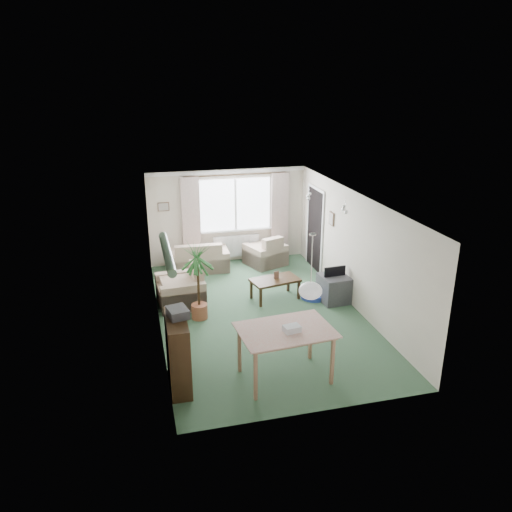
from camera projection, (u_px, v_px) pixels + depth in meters
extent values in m
plane|color=#305137|center=(260.00, 314.00, 10.16)|extent=(6.50, 6.50, 0.00)
cube|color=white|center=(235.00, 204.00, 12.64)|extent=(1.80, 0.03, 1.30)
cube|color=black|center=(236.00, 175.00, 12.30)|extent=(2.60, 0.03, 0.03)
cube|color=beige|center=(191.00, 217.00, 12.36)|extent=(0.45, 0.08, 2.00)
cube|color=beige|center=(280.00, 211.00, 12.89)|extent=(0.45, 0.08, 2.00)
cube|color=white|center=(236.00, 246.00, 12.98)|extent=(1.20, 0.10, 0.55)
cube|color=black|center=(315.00, 230.00, 12.28)|extent=(0.03, 0.95, 2.00)
sphere|color=white|center=(310.00, 291.00, 7.60)|extent=(0.36, 0.36, 0.36)
cylinder|color=#196626|center=(167.00, 253.00, 6.84)|extent=(1.60, 1.60, 0.12)
sphere|color=silver|center=(309.00, 194.00, 10.52)|extent=(0.20, 0.20, 0.20)
sphere|color=silver|center=(345.00, 207.00, 9.50)|extent=(0.20, 0.20, 0.20)
cube|color=brown|center=(163.00, 207.00, 12.21)|extent=(0.28, 0.03, 0.22)
cube|color=brown|center=(332.00, 219.00, 11.18)|extent=(0.03, 0.24, 0.30)
cube|color=beige|center=(198.00, 256.00, 12.34)|extent=(1.53, 0.85, 0.75)
cube|color=beige|center=(265.00, 250.00, 12.71)|extent=(1.12, 1.09, 0.79)
cube|color=beige|center=(180.00, 285.00, 10.45)|extent=(0.99, 1.04, 0.87)
cube|color=black|center=(275.00, 289.00, 10.78)|extent=(1.11, 0.75, 0.46)
cube|color=brown|center=(276.00, 275.00, 10.71)|extent=(0.12, 0.05, 0.16)
cube|color=black|center=(178.00, 353.00, 7.63)|extent=(0.32, 0.94, 1.15)
cube|color=#3A3A40|center=(178.00, 313.00, 7.48)|extent=(0.35, 0.40, 0.14)
cylinder|color=#1B4F1E|center=(198.00, 281.00, 9.71)|extent=(0.91, 0.91, 1.61)
cube|color=tan|center=(285.00, 354.00, 7.87)|extent=(1.43, 1.01, 0.85)
cube|color=silver|center=(292.00, 329.00, 7.64)|extent=(0.28, 0.22, 0.12)
cube|color=#36373B|center=(334.00, 288.00, 10.66)|extent=(0.62, 0.67, 0.57)
cylinder|color=navy|center=(314.00, 295.00, 10.88)|extent=(0.66, 0.66, 0.11)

